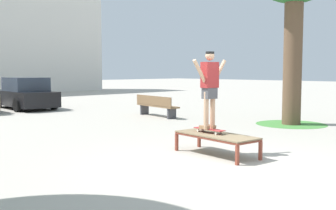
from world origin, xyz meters
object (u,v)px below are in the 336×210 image
Objects in this scene: skateboard at (209,129)px; car_black at (25,94)px; skate_box at (216,136)px; park_bench at (156,105)px; skater at (210,84)px.

car_black is at bearing 82.24° from skateboard.
skateboard is (0.02, 0.22, 0.12)m from skate_box.
car_black reaches higher than skateboard.
skateboard is 7.32m from park_bench.
car_black is (1.79, 13.15, 0.28)m from skate_box.
car_black is (1.76, 12.93, -0.84)m from skater.
skate_box is at bearing -97.73° from car_black.
skater reaches higher than skateboard.
skateboard is at bearing -123.29° from park_bench.
skate_box is at bearing -95.70° from skateboard.
skate_box is 0.25m from skateboard.
skateboard is at bearing -97.76° from car_black.
car_black is 1.76× the size of park_bench.
car_black reaches higher than park_bench.
skater is 0.39× the size of car_black.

